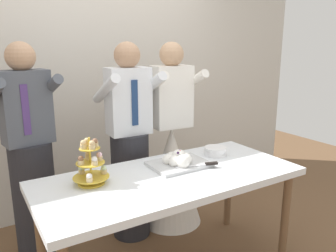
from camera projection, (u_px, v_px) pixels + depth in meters
rear_wall at (96, 64)px, 3.27m from camera, size 5.20×0.10×2.90m
dessert_table at (171, 185)px, 2.30m from camera, size 1.80×0.80×0.78m
cupcake_stand at (91, 165)px, 2.11m from camera, size 0.23×0.23×0.31m
main_cake_tray at (179, 161)px, 2.43m from camera, size 0.43×0.34×0.13m
plate_stack at (215, 151)px, 2.67m from camera, size 0.18×0.18×0.07m
person_groom at (130, 153)px, 2.82m from camera, size 0.47×0.50×1.66m
person_bride at (171, 162)px, 3.08m from camera, size 0.56×0.56×1.66m
person_guest at (31, 165)px, 2.55m from camera, size 0.53×0.55×1.66m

